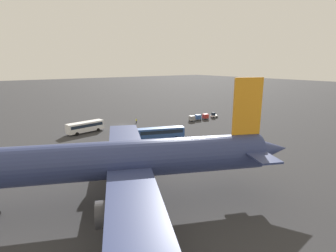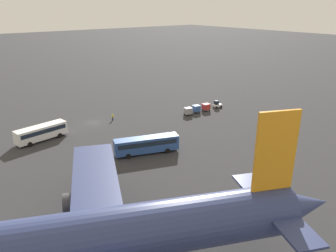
{
  "view_description": "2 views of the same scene",
  "coord_description": "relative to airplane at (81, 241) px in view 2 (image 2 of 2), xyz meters",
  "views": [
    {
      "loc": [
        38.05,
        80.37,
        20.31
      ],
      "look_at": [
        0.13,
        27.32,
        4.78
      ],
      "focal_mm": 28.0,
      "sensor_mm": 36.0,
      "label": 1
    },
    {
      "loc": [
        32.63,
        72.63,
        27.97
      ],
      "look_at": [
        -5.35,
        23.8,
        4.9
      ],
      "focal_mm": 35.0,
      "sensor_mm": 36.0,
      "label": 2
    }
  ],
  "objects": [
    {
      "name": "baggage_tug",
      "position": [
        -57.52,
        -37.52,
        -5.97
      ],
      "size": [
        2.58,
        1.98,
        2.1
      ],
      "rotation": [
        0.0,
        0.0,
        -0.17
      ],
      "color": "white",
      "rests_on": "ground"
    },
    {
      "name": "cargo_cart_blue",
      "position": [
        -49.61,
        -37.75,
        -5.72
      ],
      "size": [
        2.21,
        1.94,
        2.06
      ],
      "rotation": [
        0.0,
        0.0,
        -0.14
      ],
      "color": "#38383D",
      "rests_on": "ground"
    },
    {
      "name": "airplane",
      "position": [
        0.0,
        0.0,
        0.0
      ],
      "size": [
        51.7,
        45.07,
        18.38
      ],
      "rotation": [
        0.0,
        0.0,
        -0.42
      ],
      "color": "navy",
      "rests_on": "ground"
    },
    {
      "name": "cargo_cart_grey",
      "position": [
        -46.41,
        -37.46,
        -5.72
      ],
      "size": [
        2.21,
        1.94,
        2.06
      ],
      "rotation": [
        0.0,
        0.0,
        -0.14
      ],
      "color": "#38383D",
      "rests_on": "ground"
    },
    {
      "name": "cargo_cart_red",
      "position": [
        -52.8,
        -37.2,
        -5.72
      ],
      "size": [
        2.21,
        1.94,
        2.06
      ],
      "rotation": [
        0.0,
        0.0,
        -0.14
      ],
      "color": "#38383D",
      "rests_on": "ground"
    },
    {
      "name": "shuttle_bus_far",
      "position": [
        -24.11,
        -24.48,
        -4.88
      ],
      "size": [
        12.91,
        6.68,
        3.4
      ],
      "rotation": [
        0.0,
        0.0,
        -0.34
      ],
      "color": "#2D5199",
      "rests_on": "ground"
    },
    {
      "name": "ground_plane",
      "position": [
        -23.6,
        -47.6,
        -6.91
      ],
      "size": [
        600.0,
        600.0,
        0.0
      ],
      "primitive_type": "plane",
      "color": "#2D2D30"
    },
    {
      "name": "worker_person",
      "position": [
        -28.45,
        -46.29,
        -6.04
      ],
      "size": [
        0.38,
        0.38,
        1.74
      ],
      "color": "#1E1E2D",
      "rests_on": "ground"
    },
    {
      "name": "shuttle_bus_near",
      "position": [
        -9.82,
        -44.11,
        -4.95
      ],
      "size": [
        11.42,
        4.58,
        3.28
      ],
      "rotation": [
        0.0,
        0.0,
        0.16
      ],
      "color": "white",
      "rests_on": "ground"
    }
  ]
}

